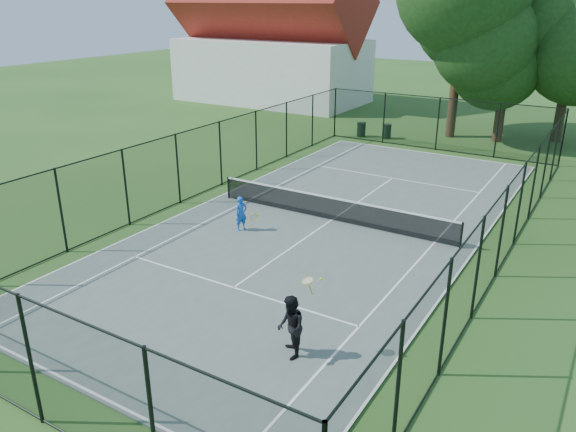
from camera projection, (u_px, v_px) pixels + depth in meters
The scene contains 12 objects.
ground at pixel (332, 222), 21.91m from camera, with size 120.00×120.00×0.00m, color #274F1B.
tennis_court at pixel (332, 221), 21.90m from camera, with size 11.00×24.00×0.06m, color #515F57.
tennis_net at pixel (332, 208), 21.70m from camera, with size 10.08×0.08×0.95m.
fence at pixel (333, 185), 21.36m from camera, with size 13.10×26.10×3.00m.
tree_near_left at pixel (461, 28), 32.97m from camera, with size 8.10×8.10×10.57m.
tree_near_mid at pixel (508, 58), 32.36m from camera, with size 6.12×6.12×8.01m.
tree_near_right at pixel (572, 45), 32.18m from camera, with size 6.38×6.38×8.81m.
building at pixel (272, 40), 45.86m from camera, with size 15.30×8.15×11.87m.
trash_bin_left at pixel (361, 129), 35.18m from camera, with size 0.58×0.58×0.89m.
trash_bin_right at pixel (387, 131), 34.68m from camera, with size 0.58×0.58×0.90m.
player_blue at pixel (241, 214), 20.76m from camera, with size 0.82×0.56×1.30m.
player_black at pixel (291, 327), 13.33m from camera, with size 1.05×0.98×2.06m.
Camera 1 is at (9.13, -18.24, 8.16)m, focal length 35.00 mm.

